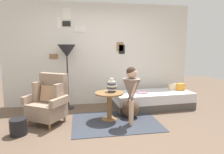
{
  "coord_description": "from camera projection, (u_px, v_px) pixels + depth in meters",
  "views": [
    {
      "loc": [
        -0.56,
        -3.16,
        1.48
      ],
      "look_at": [
        0.15,
        0.95,
        0.85
      ],
      "focal_mm": 31.3,
      "sensor_mm": 36.0,
      "label": 1
    }
  ],
  "objects": [
    {
      "name": "daybed",
      "position": [
        153.0,
        100.0,
        4.82
      ],
      "size": [
        1.95,
        0.91,
        0.4
      ],
      "color": "#4C4742",
      "rests_on": "ground"
    },
    {
      "name": "ground_plane",
      "position": [
        113.0,
        134.0,
        3.39
      ],
      "size": [
        12.0,
        12.0,
        0.0
      ],
      "primitive_type": "plane",
      "color": "brown"
    },
    {
      "name": "vase_striped",
      "position": [
        112.0,
        86.0,
        4.0
      ],
      "size": [
        0.21,
        0.21,
        0.28
      ],
      "color": "#2D384C",
      "rests_on": "side_table"
    },
    {
      "name": "book_on_daybed",
      "position": [
        142.0,
        93.0,
        4.65
      ],
      "size": [
        0.24,
        0.18,
        0.03
      ],
      "primitive_type": "cube",
      "rotation": [
        0.0,
        0.0,
        0.12
      ],
      "color": "#B37A96",
      "rests_on": "daybed"
    },
    {
      "name": "person_child",
      "position": [
        132.0,
        88.0,
        3.67
      ],
      "size": [
        0.34,
        0.34,
        1.13
      ],
      "color": "#D8AD8E",
      "rests_on": "ground"
    },
    {
      "name": "gallery_wall",
      "position": [
        100.0,
        54.0,
        5.09
      ],
      "size": [
        4.8,
        0.12,
        2.6
      ],
      "color": "silver",
      "rests_on": "ground"
    },
    {
      "name": "pillow_head",
      "position": [
        180.0,
        87.0,
        4.98
      ],
      "size": [
        0.23,
        0.14,
        0.17
      ],
      "primitive_type": "cube",
      "rotation": [
        0.0,
        0.0,
        0.1
      ],
      "color": "orange",
      "rests_on": "daybed"
    },
    {
      "name": "armchair",
      "position": [
        49.0,
        101.0,
        3.84
      ],
      "size": [
        0.9,
        0.84,
        0.97
      ],
      "color": "olive",
      "rests_on": "ground"
    },
    {
      "name": "rug",
      "position": [
        115.0,
        122.0,
        3.92
      ],
      "size": [
        1.71,
        1.28,
        0.01
      ],
      "primitive_type": "cube",
      "color": "#333842",
      "rests_on": "ground"
    },
    {
      "name": "magazine_basket",
      "position": [
        18.0,
        127.0,
        3.32
      ],
      "size": [
        0.28,
        0.28,
        0.28
      ],
      "primitive_type": "cylinder",
      "color": "black",
      "rests_on": "ground"
    },
    {
      "name": "side_table",
      "position": [
        109.0,
        100.0,
        3.99
      ],
      "size": [
        0.58,
        0.58,
        0.58
      ],
      "color": "olive",
      "rests_on": "ground"
    },
    {
      "name": "pillow_mid",
      "position": [
        172.0,
        87.0,
        5.02
      ],
      "size": [
        0.17,
        0.13,
        0.16
      ],
      "primitive_type": "cube",
      "rotation": [
        0.0,
        0.0,
        -0.04
      ],
      "color": "beige",
      "rests_on": "daybed"
    },
    {
      "name": "floor_lamp",
      "position": [
        67.0,
        53.0,
        4.61
      ],
      "size": [
        0.42,
        0.42,
        1.55
      ],
      "color": "black",
      "rests_on": "ground"
    },
    {
      "name": "demijohn_near",
      "position": [
        131.0,
        109.0,
        4.14
      ],
      "size": [
        0.37,
        0.37,
        0.46
      ],
      "color": "#473323",
      "rests_on": "ground"
    }
  ]
}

